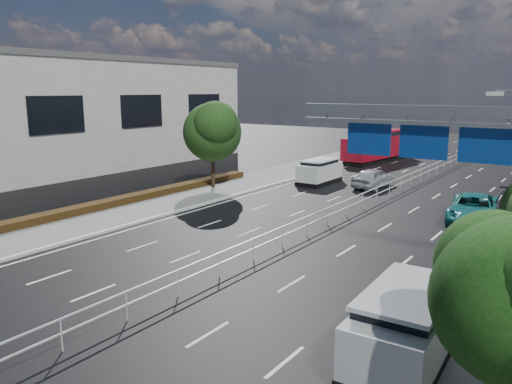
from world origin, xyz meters
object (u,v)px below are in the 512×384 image
Objects in this scene: red_bus at (378,145)px; near_car_dark at (434,145)px; overhead_gantry at (441,136)px; silver_minivan at (407,326)px; parked_car_teal at (474,209)px; near_car_silver at (373,178)px; white_minivan at (319,171)px.

red_bus is 2.15× the size of near_car_dark.
silver_minivan is at bearing -79.04° from overhead_gantry.
near_car_silver is at bearing 135.26° from parked_car_teal.
white_minivan reaches higher than near_car_dark.
near_car_dark is 34.05m from parked_car_teal.
parked_car_teal is (-0.24, 8.93, -4.82)m from overhead_gantry.
red_bus is (-1.02, 14.99, 0.73)m from white_minivan.
overhead_gantry is at bearing 124.29° from near_car_silver.
near_car_dark is at bearing 105.70° from overhead_gantry.
silver_minivan is (13.10, -49.10, 0.19)m from near_car_dark.
silver_minivan is at bearing -91.67° from parked_car_teal.
near_car_dark reaches higher than near_car_silver.
white_minivan is 0.87× the size of silver_minivan.
silver_minivan reaches higher than near_car_dark.
silver_minivan is 17.08m from parked_car_teal.
white_minivan reaches higher than near_car_silver.
parked_car_teal reaches higher than near_car_silver.
white_minivan is 0.41× the size of red_bus.
near_car_dark is (-2.63, 25.58, 0.08)m from near_car_silver.
near_car_silver is at bearing 111.68° from silver_minivan.
near_car_silver is at bearing 89.52° from near_car_dark.
overhead_gantry is 42.91m from near_car_dark.
white_minivan is 0.88× the size of near_car_dark.
near_car_dark reaches higher than parked_car_teal.
red_bus is 15.26m from near_car_silver.
overhead_gantry is 1.98× the size of near_car_dark.
overhead_gantry is 1.81× the size of parked_car_teal.
overhead_gantry is 0.92× the size of red_bus.
red_bus is at bearing 116.22° from parked_car_teal.
overhead_gantry is 1.98× the size of silver_minivan.
parked_car_teal is at bearing 93.73° from silver_minivan.
parked_car_teal is (-1.80, 16.98, -0.26)m from silver_minivan.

